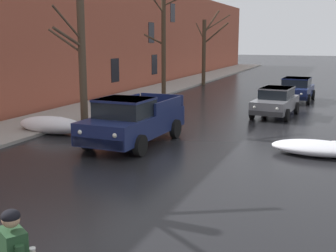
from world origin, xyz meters
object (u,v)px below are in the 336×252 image
(pickup_truck_darkblue_approaching_near_lane, at_px, (133,120))
(sedan_grey_parked_kerbside_close, at_px, (276,101))
(bare_tree_far_down_block, at_px, (205,48))
(sedan_darkblue_parked_kerbside_mid, at_px, (296,89))
(bare_tree_mid_block, at_px, (163,40))
(bare_tree_second_along_sidewalk, at_px, (81,44))

(pickup_truck_darkblue_approaching_near_lane, xyz_separation_m, sedan_grey_parked_kerbside_close, (3.97, 7.97, -0.13))
(bare_tree_far_down_block, bearing_deg, sedan_darkblue_parked_kerbside_mid, -41.60)
(bare_tree_mid_block, height_order, bare_tree_far_down_block, bare_tree_mid_block)
(bare_tree_second_along_sidewalk, distance_m, bare_tree_far_down_block, 18.40)
(pickup_truck_darkblue_approaching_near_lane, bearing_deg, bare_tree_second_along_sidewalk, 144.31)
(pickup_truck_darkblue_approaching_near_lane, bearing_deg, sedan_grey_parked_kerbside_close, 63.55)
(pickup_truck_darkblue_approaching_near_lane, bearing_deg, bare_tree_far_down_block, 99.92)
(bare_tree_second_along_sidewalk, bearing_deg, pickup_truck_darkblue_approaching_near_lane, -35.69)
(bare_tree_far_down_block, relative_size, pickup_truck_darkblue_approaching_near_lane, 1.20)
(bare_tree_second_along_sidewalk, bearing_deg, sedan_darkblue_parked_kerbside_mid, 54.01)
(bare_tree_mid_block, distance_m, sedan_darkblue_parked_kerbside_mid, 8.85)
(bare_tree_second_along_sidewalk, height_order, bare_tree_mid_block, bare_tree_mid_block)
(bare_tree_mid_block, relative_size, bare_tree_far_down_block, 1.17)
(sedan_grey_parked_kerbside_close, distance_m, sedan_darkblue_parked_kerbside_mid, 6.03)
(bare_tree_far_down_block, bearing_deg, bare_tree_second_along_sidewalk, -90.39)
(bare_tree_second_along_sidewalk, relative_size, sedan_grey_parked_kerbside_close, 1.74)
(bare_tree_far_down_block, xyz_separation_m, sedan_darkblue_parked_kerbside_mid, (8.04, -7.14, -2.28))
(bare_tree_second_along_sidewalk, distance_m, sedan_darkblue_parked_kerbside_mid, 14.18)
(sedan_darkblue_parked_kerbside_mid, bearing_deg, bare_tree_mid_block, -167.88)
(bare_tree_second_along_sidewalk, xyz_separation_m, bare_tree_mid_block, (0.01, 9.49, 0.16))
(bare_tree_far_down_block, bearing_deg, pickup_truck_darkblue_approaching_near_lane, -80.08)
(bare_tree_mid_block, distance_m, bare_tree_far_down_block, 8.92)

